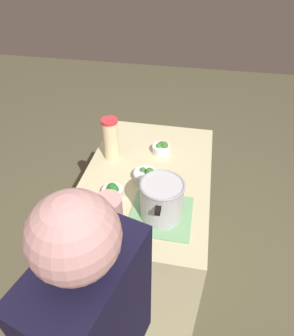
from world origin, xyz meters
TOP-DOWN VIEW (x-y plane):
  - ground_plane at (0.00, 0.00)m, footprint 8.00×8.00m
  - counter_slab at (0.00, 0.00)m, footprint 1.11×0.73m
  - dish_cloth at (0.29, 0.13)m, footprint 0.30×0.30m
  - cooking_pot at (0.29, 0.13)m, footprint 0.28×0.21m
  - lemonade_pitcher at (-0.12, -0.24)m, footprint 0.10×0.10m
  - mason_jar at (0.34, -0.24)m, footprint 0.07×0.07m
  - broccoli_bowl_front at (0.04, 0.00)m, footprint 0.13×0.13m
  - broccoli_bowl_center at (0.21, -0.14)m, footprint 0.11×0.11m
  - broccoli_bowl_back at (-0.23, 0.05)m, footprint 0.11×0.11m

SIDE VIEW (x-z plane):
  - ground_plane at x=0.00m, z-range 0.00..0.00m
  - counter_slab at x=0.00m, z-range 0.00..0.85m
  - dish_cloth at x=0.29m, z-range 0.85..0.86m
  - broccoli_bowl_front at x=0.04m, z-range 0.84..0.93m
  - broccoli_bowl_back at x=-0.23m, z-range 0.85..0.93m
  - broccoli_bowl_center at x=0.21m, z-range 0.85..0.94m
  - mason_jar at x=0.34m, z-range 0.85..0.97m
  - cooking_pot at x=0.29m, z-range 0.87..1.07m
  - lemonade_pitcher at x=-0.12m, z-range 0.85..1.12m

